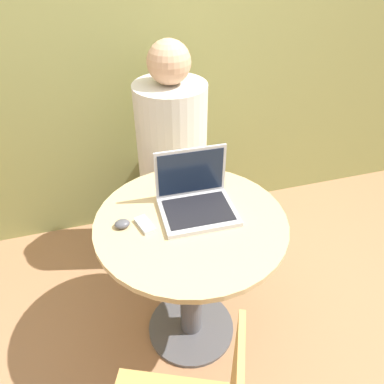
{
  "coord_description": "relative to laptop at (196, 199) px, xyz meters",
  "views": [
    {
      "loc": [
        -0.31,
        -1.09,
        1.73
      ],
      "look_at": [
        0.02,
        0.05,
        0.84
      ],
      "focal_mm": 35.0,
      "sensor_mm": 36.0,
      "label": 1
    }
  ],
  "objects": [
    {
      "name": "ground_plane",
      "position": [
        -0.04,
        -0.07,
        -0.79
      ],
      "size": [
        12.0,
        12.0,
        0.0
      ],
      "primitive_type": "plane",
      "color": "#9E704C"
    },
    {
      "name": "back_wall",
      "position": [
        -0.04,
        0.93,
        0.51
      ],
      "size": [
        7.0,
        0.05,
        2.6
      ],
      "color": "#939956",
      "rests_on": "ground_plane"
    },
    {
      "name": "round_table",
      "position": [
        -0.04,
        -0.07,
        -0.27
      ],
      "size": [
        0.78,
        0.78,
        0.74
      ],
      "color": "#4C4C51",
      "rests_on": "ground_plane"
    },
    {
      "name": "laptop",
      "position": [
        0.0,
        0.0,
        0.0
      ],
      "size": [
        0.31,
        0.25,
        0.24
      ],
      "color": "#B7B7BC",
      "rests_on": "round_table"
    },
    {
      "name": "cell_phone",
      "position": [
        -0.22,
        -0.05,
        -0.04
      ],
      "size": [
        0.07,
        0.11,
        0.02
      ],
      "color": "silver",
      "rests_on": "round_table"
    },
    {
      "name": "computer_mouse",
      "position": [
        -0.31,
        -0.03,
        -0.04
      ],
      "size": [
        0.06,
        0.05,
        0.03
      ],
      "color": "#4C4C51",
      "rests_on": "round_table"
    },
    {
      "name": "person_seated",
      "position": [
        0.04,
        0.61,
        -0.26
      ],
      "size": [
        0.41,
        0.59,
        1.29
      ],
      "color": "brown",
      "rests_on": "ground_plane"
    }
  ]
}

